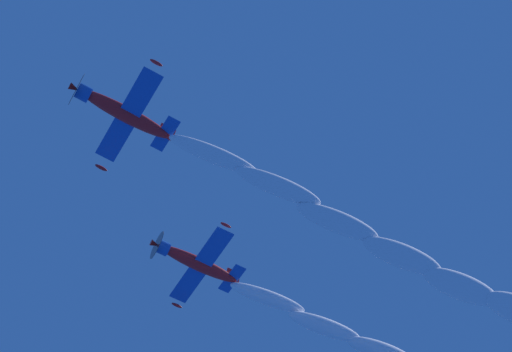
% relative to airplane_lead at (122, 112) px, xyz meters
% --- Properties ---
extents(airplane_lead, '(7.62, 7.48, 2.87)m').
position_rel_airplane_lead_xyz_m(airplane_lead, '(0.00, 0.00, 0.00)').
color(airplane_lead, red).
extents(airplane_left_wingman, '(7.68, 7.42, 2.61)m').
position_rel_airplane_lead_xyz_m(airplane_left_wingman, '(15.70, -1.51, 2.62)').
color(airplane_left_wingman, red).
extents(smoke_trail_lead, '(25.94, 31.16, 4.37)m').
position_rel_airplane_lead_xyz_m(smoke_trail_lead, '(17.00, -20.91, -1.91)').
color(smoke_trail_lead, white).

